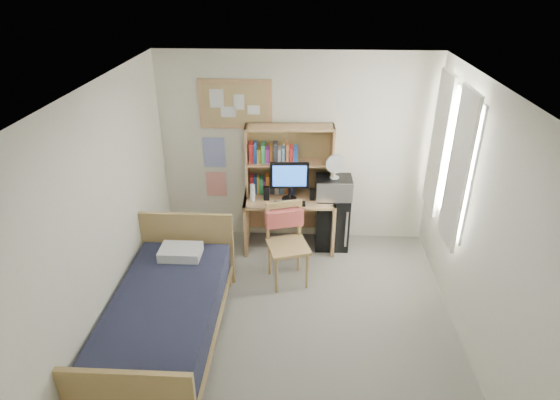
{
  "coord_description": "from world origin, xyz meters",
  "views": [
    {
      "loc": [
        0.08,
        -3.78,
        3.54
      ],
      "look_at": [
        -0.16,
        1.2,
        1.0
      ],
      "focal_mm": 30.0,
      "sensor_mm": 36.0,
      "label": 1
    }
  ],
  "objects_px": {
    "mini_fridge": "(332,221)",
    "microwave": "(334,187)",
    "monitor": "(289,181)",
    "desk_fan": "(335,167)",
    "bulletin_board": "(235,104)",
    "speaker_left": "(266,193)",
    "desk_chair": "(288,246)",
    "speaker_right": "(312,194)",
    "desk": "(289,222)",
    "bed": "(166,321)"
  },
  "relations": [
    {
      "from": "desk_chair",
      "to": "monitor",
      "type": "xyz_separation_m",
      "value": [
        -0.01,
        0.75,
        0.51
      ]
    },
    {
      "from": "monitor",
      "to": "microwave",
      "type": "bearing_deg",
      "value": 7.2
    },
    {
      "from": "desk",
      "to": "speaker_right",
      "type": "xyz_separation_m",
      "value": [
        0.3,
        -0.05,
        0.45
      ]
    },
    {
      "from": "monitor",
      "to": "desk_fan",
      "type": "bearing_deg",
      "value": 7.2
    },
    {
      "from": "speaker_right",
      "to": "microwave",
      "type": "height_order",
      "value": "microwave"
    },
    {
      "from": "bulletin_board",
      "to": "speaker_right",
      "type": "relative_size",
      "value": 5.95
    },
    {
      "from": "speaker_left",
      "to": "monitor",
      "type": "bearing_deg",
      "value": -0.0
    },
    {
      "from": "microwave",
      "to": "desk_fan",
      "type": "xyz_separation_m",
      "value": [
        0.0,
        0.0,
        0.29
      ]
    },
    {
      "from": "desk",
      "to": "bed",
      "type": "relative_size",
      "value": 0.57
    },
    {
      "from": "desk_chair",
      "to": "microwave",
      "type": "xyz_separation_m",
      "value": [
        0.57,
        0.85,
        0.39
      ]
    },
    {
      "from": "bulletin_board",
      "to": "monitor",
      "type": "bearing_deg",
      "value": -27.05
    },
    {
      "from": "mini_fridge",
      "to": "speaker_left",
      "type": "xyz_separation_m",
      "value": [
        -0.88,
        -0.13,
        0.46
      ]
    },
    {
      "from": "mini_fridge",
      "to": "bulletin_board",
      "type": "bearing_deg",
      "value": 168.63
    },
    {
      "from": "desk_chair",
      "to": "monitor",
      "type": "relative_size",
      "value": 1.92
    },
    {
      "from": "monitor",
      "to": "speaker_right",
      "type": "bearing_deg",
      "value": -0.0
    },
    {
      "from": "desk_chair",
      "to": "desk_fan",
      "type": "bearing_deg",
      "value": 39.82
    },
    {
      "from": "mini_fridge",
      "to": "speaker_right",
      "type": "distance_m",
      "value": 0.54
    },
    {
      "from": "bulletin_board",
      "to": "desk_fan",
      "type": "distance_m",
      "value": 1.51
    },
    {
      "from": "bulletin_board",
      "to": "microwave",
      "type": "xyz_separation_m",
      "value": [
        1.3,
        -0.26,
        -1.02
      ]
    },
    {
      "from": "desk_chair",
      "to": "mini_fridge",
      "type": "bearing_deg",
      "value": 40.44
    },
    {
      "from": "desk_fan",
      "to": "desk_chair",
      "type": "bearing_deg",
      "value": -124.47
    },
    {
      "from": "bulletin_board",
      "to": "mini_fridge",
      "type": "height_order",
      "value": "bulletin_board"
    },
    {
      "from": "bulletin_board",
      "to": "microwave",
      "type": "height_order",
      "value": "bulletin_board"
    },
    {
      "from": "bed",
      "to": "speaker_left",
      "type": "bearing_deg",
      "value": 64.78
    },
    {
      "from": "microwave",
      "to": "monitor",
      "type": "bearing_deg",
      "value": -170.92
    },
    {
      "from": "desk_chair",
      "to": "desk_fan",
      "type": "relative_size",
      "value": 3.32
    },
    {
      "from": "speaker_right",
      "to": "monitor",
      "type": "bearing_deg",
      "value": 180.0
    },
    {
      "from": "mini_fridge",
      "to": "microwave",
      "type": "xyz_separation_m",
      "value": [
        0.0,
        -0.02,
        0.52
      ]
    },
    {
      "from": "speaker_right",
      "to": "desk_chair",
      "type": "bearing_deg",
      "value": -113.14
    },
    {
      "from": "mini_fridge",
      "to": "speaker_right",
      "type": "height_order",
      "value": "speaker_right"
    },
    {
      "from": "mini_fridge",
      "to": "monitor",
      "type": "bearing_deg",
      "value": -169.02
    },
    {
      "from": "speaker_left",
      "to": "microwave",
      "type": "relative_size",
      "value": 0.39
    },
    {
      "from": "bed",
      "to": "monitor",
      "type": "height_order",
      "value": "monitor"
    },
    {
      "from": "mini_fridge",
      "to": "bed",
      "type": "distance_m",
      "value": 2.68
    },
    {
      "from": "monitor",
      "to": "desk_fan",
      "type": "relative_size",
      "value": 1.73
    },
    {
      "from": "desk_chair",
      "to": "speaker_left",
      "type": "height_order",
      "value": "desk_chair"
    },
    {
      "from": "bulletin_board",
      "to": "speaker_right",
      "type": "xyz_separation_m",
      "value": [
        1.01,
        -0.35,
        -1.09
      ]
    },
    {
      "from": "desk",
      "to": "speaker_left",
      "type": "height_order",
      "value": "speaker_left"
    },
    {
      "from": "monitor",
      "to": "desk_fan",
      "type": "xyz_separation_m",
      "value": [
        0.58,
        0.1,
        0.17
      ]
    },
    {
      "from": "mini_fridge",
      "to": "microwave",
      "type": "relative_size",
      "value": 1.63
    },
    {
      "from": "mini_fridge",
      "to": "microwave",
      "type": "height_order",
      "value": "microwave"
    },
    {
      "from": "desk",
      "to": "desk_fan",
      "type": "relative_size",
      "value": 3.92
    },
    {
      "from": "desk_chair",
      "to": "speaker_right",
      "type": "height_order",
      "value": "desk_chair"
    },
    {
      "from": "speaker_right",
      "to": "desk_fan",
      "type": "height_order",
      "value": "desk_fan"
    },
    {
      "from": "bulletin_board",
      "to": "desk_chair",
      "type": "relative_size",
      "value": 0.92
    },
    {
      "from": "desk",
      "to": "speaker_right",
      "type": "distance_m",
      "value": 0.55
    },
    {
      "from": "desk_fan",
      "to": "speaker_left",
      "type": "bearing_deg",
      "value": -173.34
    },
    {
      "from": "bed",
      "to": "microwave",
      "type": "distance_m",
      "value": 2.73
    },
    {
      "from": "speaker_left",
      "to": "mini_fridge",
      "type": "bearing_deg",
      "value": 6.06
    },
    {
      "from": "mini_fridge",
      "to": "speaker_left",
      "type": "bearing_deg",
      "value": -172.07
    }
  ]
}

